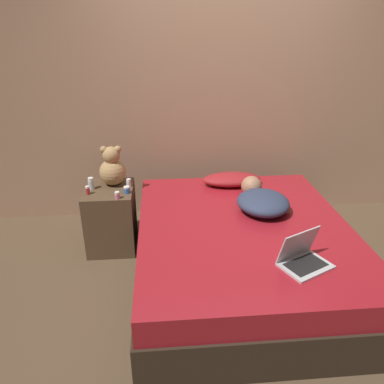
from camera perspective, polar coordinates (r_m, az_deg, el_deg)
The scene contains 13 objects.
ground_plane at distance 3.20m, azimuth 7.44°, elevation -12.78°, with size 12.00×12.00×0.00m, color brown.
wall_back at distance 3.84m, azimuth 4.56°, elevation 15.10°, with size 8.00×0.06×2.60m.
bed at distance 3.05m, azimuth 7.70°, elevation -9.08°, with size 1.65×1.98×0.50m.
nightstand at distance 3.51m, azimuth -12.20°, elevation -3.82°, with size 0.43×0.50×0.58m.
pillow at distance 3.58m, azimuth 6.05°, elevation 1.94°, with size 0.55×0.28×0.11m.
person_lying at distance 3.16m, azimuth 10.54°, elevation -1.15°, with size 0.46×0.65×0.18m.
laptop at distance 2.53m, azimuth 16.52°, elevation -9.55°, with size 0.38×0.34×0.23m.
teddy_bear at distance 3.41m, azimuth -12.04°, elevation 3.60°, with size 0.24×0.24×0.36m.
bottle_red at distance 3.31m, azimuth -15.62°, elevation 0.25°, with size 0.04×0.04×0.07m.
bottle_clear at distance 3.40m, azimuth -15.13°, elevation 1.25°, with size 0.05×0.05×0.11m.
bottle_blue at distance 3.26m, azimuth -9.92°, elevation 0.32°, with size 0.06×0.06×0.06m.
bottle_pink at distance 3.17m, azimuth -11.33°, elevation -0.50°, with size 0.04×0.04×0.06m.
bottle_white at distance 3.39m, azimuth -9.62°, elevation 1.40°, with size 0.04×0.04×0.07m.
Camera 1 is at (-0.62, -2.47, 1.93)m, focal length 35.00 mm.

